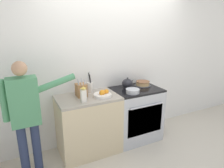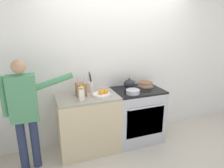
# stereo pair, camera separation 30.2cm
# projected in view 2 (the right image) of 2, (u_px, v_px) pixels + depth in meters

# --- Properties ---
(ground_plane) EXTENTS (16.00, 16.00, 0.00)m
(ground_plane) POSITION_uv_depth(u_px,v_px,m) (132.00, 151.00, 3.16)
(ground_plane) COLOR beige
(wall_back) EXTENTS (8.00, 0.04, 2.60)m
(wall_back) POSITION_uv_depth(u_px,v_px,m) (118.00, 63.00, 3.34)
(wall_back) COLOR silver
(wall_back) RESTS_ON ground_plane
(counter_cabinet) EXTENTS (0.90, 0.59, 0.90)m
(counter_cabinet) POSITION_uv_depth(u_px,v_px,m) (88.00, 123.00, 3.09)
(counter_cabinet) COLOR beige
(counter_cabinet) RESTS_ON ground_plane
(stove_range) EXTENTS (0.79, 0.62, 0.90)m
(stove_range) POSITION_uv_depth(u_px,v_px,m) (137.00, 115.00, 3.37)
(stove_range) COLOR #B7BABF
(stove_range) RESTS_ON ground_plane
(layer_cake) EXTENTS (0.28, 0.28, 0.08)m
(layer_cake) POSITION_uv_depth(u_px,v_px,m) (146.00, 84.00, 3.39)
(layer_cake) COLOR #4C4C51
(layer_cake) RESTS_ON stove_range
(tea_kettle) EXTENTS (0.22, 0.18, 0.18)m
(tea_kettle) POSITION_uv_depth(u_px,v_px,m) (129.00, 84.00, 3.28)
(tea_kettle) COLOR #232328
(tea_kettle) RESTS_ON stove_range
(mixing_bowl) EXTENTS (0.22, 0.22, 0.07)m
(mixing_bowl) POSITION_uv_depth(u_px,v_px,m) (133.00, 92.00, 3.04)
(mixing_bowl) COLOR #B7BABF
(mixing_bowl) RESTS_ON stove_range
(knife_block) EXTENTS (0.14, 0.17, 0.28)m
(knife_block) POSITION_uv_depth(u_px,v_px,m) (81.00, 89.00, 2.96)
(knife_block) COLOR olive
(knife_block) RESTS_ON counter_cabinet
(utensil_crock) EXTENTS (0.09, 0.09, 0.34)m
(utensil_crock) POSITION_uv_depth(u_px,v_px,m) (91.00, 86.00, 3.12)
(utensil_crock) COLOR silver
(utensil_crock) RESTS_ON counter_cabinet
(fruit_bowl) EXTENTS (0.26, 0.26, 0.11)m
(fruit_bowl) POSITION_uv_depth(u_px,v_px,m) (102.00, 94.00, 2.93)
(fruit_bowl) COLOR silver
(fruit_bowl) RESTS_ON counter_cabinet
(milk_carton) EXTENTS (0.07, 0.07, 0.22)m
(milk_carton) POSITION_uv_depth(u_px,v_px,m) (81.00, 93.00, 2.74)
(milk_carton) COLOR white
(milk_carton) RESTS_ON counter_cabinet
(person_baker) EXTENTS (0.90, 0.20, 1.52)m
(person_baker) POSITION_uv_depth(u_px,v_px,m) (25.00, 107.00, 2.55)
(person_baker) COLOR #283351
(person_baker) RESTS_ON ground_plane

